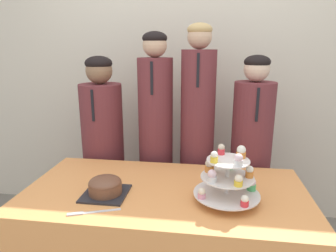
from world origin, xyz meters
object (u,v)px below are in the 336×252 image
object	(u,v)px
round_cake	(105,186)
student_0	(104,156)
cake_knife	(85,213)
cupcake_stand	(228,177)
student_2	(197,144)
student_3	(250,162)
student_1	(156,146)

from	to	relation	value
round_cake	student_0	xyz separation A→B (m)	(-0.26, 0.69, -0.09)
round_cake	cake_knife	size ratio (longest dim) A/B	0.96
cupcake_stand	student_2	distance (m)	0.70
cupcake_stand	student_2	world-z (taller)	student_2
cupcake_stand	student_0	bearing A→B (deg)	143.23
cupcake_stand	student_0	distance (m)	1.13
round_cake	student_2	bearing A→B (deg)	56.64
cupcake_stand	student_3	distance (m)	0.72
student_0	student_3	world-z (taller)	student_3
student_1	student_2	bearing A→B (deg)	0.00
cupcake_stand	student_3	world-z (taller)	student_3
round_cake	student_3	xyz separation A→B (m)	(0.84, 0.69, -0.09)
round_cake	cupcake_stand	distance (m)	0.64
cake_knife	student_1	size ratio (longest dim) A/B	0.15
student_0	round_cake	bearing A→B (deg)	-69.32
round_cake	student_2	size ratio (longest dim) A/B	0.14
round_cake	student_1	size ratio (longest dim) A/B	0.15
student_2	student_3	world-z (taller)	student_2
round_cake	student_2	distance (m)	0.82
cake_knife	student_0	distance (m)	0.91
student_0	student_2	xyz separation A→B (m)	(0.71, -0.00, 0.12)
round_cake	student_0	size ratio (longest dim) A/B	0.16
student_3	student_2	bearing A→B (deg)	180.00
student_1	student_0	bearing A→B (deg)	180.00
cake_knife	cupcake_stand	size ratio (longest dim) A/B	0.72
cake_knife	student_0	bearing A→B (deg)	84.04
student_1	student_2	xyz separation A→B (m)	(0.30, 0.00, 0.03)
cupcake_stand	student_3	bearing A→B (deg)	73.32
student_3	round_cake	bearing A→B (deg)	-140.59
cupcake_stand	student_3	size ratio (longest dim) A/B	0.23
student_2	student_1	bearing A→B (deg)	-180.00
round_cake	student_1	world-z (taller)	student_1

